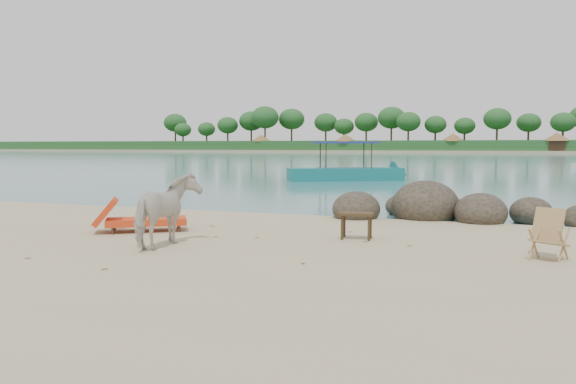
% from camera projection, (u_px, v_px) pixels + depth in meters
% --- Properties ---
extents(water, '(400.00, 400.00, 0.00)m').
position_uv_depth(water, '(474.00, 157.00, 93.30)').
color(water, '#3A7175').
rests_on(water, ground).
extents(far_shore, '(420.00, 90.00, 1.40)m').
position_uv_depth(far_shore, '(484.00, 152.00, 168.07)').
color(far_shore, tan).
rests_on(far_shore, ground).
extents(far_scenery, '(420.00, 18.00, 9.50)m').
position_uv_depth(far_scenery, '(482.00, 140.00, 136.67)').
color(far_scenery, '#1E4C1E').
rests_on(far_scenery, ground).
extents(boulders, '(6.48, 2.98, 1.33)m').
position_uv_depth(boulders, '(441.00, 210.00, 14.64)').
color(boulders, '#2E281F').
rests_on(boulders, ground).
extents(cow, '(0.82, 1.65, 1.36)m').
position_uv_depth(cow, '(167.00, 212.00, 10.47)').
color(cow, silver).
rests_on(cow, ground).
extents(side_table, '(0.71, 0.50, 0.54)m').
position_uv_depth(side_table, '(356.00, 228.00, 11.33)').
color(side_table, '#312313').
rests_on(side_table, ground).
extents(lounge_chair, '(2.21, 1.82, 0.65)m').
position_uv_depth(lounge_chair, '(146.00, 218.00, 12.40)').
color(lounge_chair, '#C23C16').
rests_on(lounge_chair, ground).
extents(deck_chair, '(0.76, 0.78, 0.84)m').
position_uv_depth(deck_chair, '(549.00, 237.00, 9.27)').
color(deck_chair, '#9D824E').
rests_on(deck_chair, ground).
extents(boat_near, '(7.07, 5.04, 3.51)m').
position_uv_depth(boat_near, '(346.00, 148.00, 31.41)').
color(boat_near, '#146C6F').
rests_on(boat_near, water).
extents(dead_leaves, '(6.00, 5.06, 0.00)m').
position_uv_depth(dead_leaves, '(250.00, 243.00, 11.05)').
color(dead_leaves, brown).
rests_on(dead_leaves, ground).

